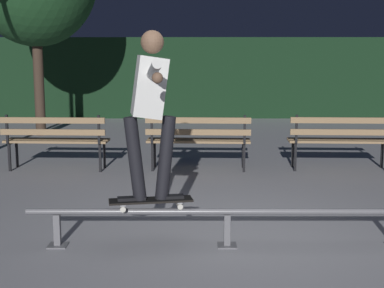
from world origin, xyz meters
TOP-DOWN VIEW (x-y plane):
  - ground_plane at (0.00, 0.00)m, footprint 90.00×90.00m
  - hedge_backdrop at (0.00, 10.70)m, footprint 24.00×1.20m
  - grind_rail at (-0.00, -0.25)m, footprint 3.78×0.18m
  - skateboard at (-0.72, -0.25)m, footprint 0.80×0.33m
  - skateboarder at (-0.72, -0.25)m, footprint 0.63×1.39m
  - park_bench_leftmost at (-2.44, 3.19)m, footprint 1.62×0.49m
  - park_bench_left_center at (-0.24, 3.19)m, footprint 1.62×0.49m
  - park_bench_right_center at (1.97, 3.19)m, footprint 1.62×0.49m

SIDE VIEW (x-z plane):
  - ground_plane at x=0.00m, z-range 0.00..0.00m
  - grind_rail at x=0.00m, z-range 0.10..0.47m
  - skateboard at x=-0.72m, z-range 0.40..0.49m
  - park_bench_leftmost at x=-2.44m, z-range 0.10..0.98m
  - park_bench_left_center at x=-0.24m, z-range 0.10..0.98m
  - park_bench_right_center at x=1.97m, z-range 0.10..0.98m
  - hedge_backdrop at x=0.00m, z-range 0.00..2.22m
  - skateboarder at x=-0.72m, z-range 0.60..2.16m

